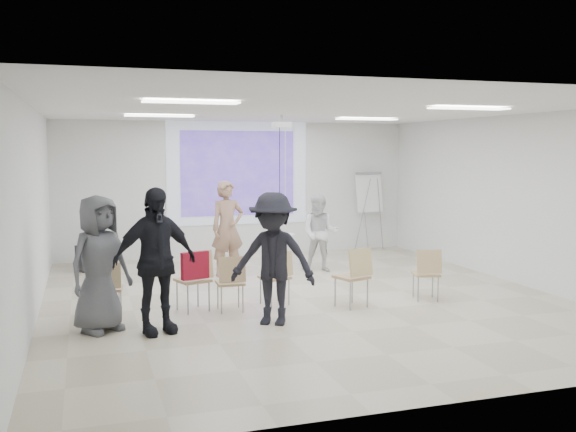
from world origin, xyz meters
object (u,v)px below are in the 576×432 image
object	(u,v)px
av_cart	(90,254)
pedestal_table	(280,249)
chair_left_mid	(195,275)
laptop	(230,281)
chair_far_left	(108,285)
audience_mid	(273,250)
chair_left_inner	(231,279)
flipchart_easel	(369,193)
chair_right_inner	(355,272)
player_right	(320,229)
chair_right_far	(427,270)
player_left	(227,222)
audience_outer	(99,256)
audience_left	(155,250)
chair_center	(277,273)

from	to	relation	value
av_cart	pedestal_table	bearing A→B (deg)	-37.55
chair_left_mid	laptop	distance (m)	0.51
chair_far_left	audience_mid	xyz separation A→B (m)	(2.13, -1.02, 0.55)
chair_left_inner	flipchart_easel	xyz separation A→B (m)	(4.39, 4.71, 0.87)
chair_right_inner	flipchart_easel	size ratio (longest dim) A/B	0.49
player_right	chair_right_far	size ratio (longest dim) A/B	2.02
player_left	audience_outer	distance (m)	3.97
chair_left_mid	av_cart	size ratio (longest dim) A/B	1.31
player_right	audience_outer	xyz separation A→B (m)	(-4.21, -3.05, 0.17)
player_left	audience_left	xyz separation A→B (m)	(-1.71, -3.47, 0.07)
chair_far_left	chair_left_mid	xyz separation A→B (m)	(1.23, -0.04, 0.07)
chair_far_left	laptop	distance (m)	1.73
chair_right_far	flipchart_easel	distance (m)	5.21
chair_far_left	av_cart	bearing A→B (deg)	100.50
chair_far_left	laptop	bearing A→B (deg)	3.52
player_right	laptop	bearing A→B (deg)	-102.92
chair_center	av_cart	world-z (taller)	chair_center
audience_mid	av_cart	world-z (taller)	audience_mid
chair_left_inner	audience_outer	bearing A→B (deg)	-164.00
chair_right_inner	chair_right_far	size ratio (longest dim) A/B	1.10
player_left	chair_far_left	world-z (taller)	player_left
audience_left	av_cart	distance (m)	4.92
chair_right_inner	audience_outer	bearing A→B (deg)	163.90
player_left	player_right	world-z (taller)	player_left
chair_far_left	flipchart_easel	xyz separation A→B (m)	(6.12, 4.50, 0.89)
chair_far_left	chair_left_inner	size ratio (longest dim) A/B	0.96
flipchart_easel	chair_left_mid	bearing A→B (deg)	-143.70
chair_center	chair_far_left	bearing A→B (deg)	163.89
player_right	laptop	xyz separation A→B (m)	(-2.36, -2.49, -0.39)
chair_far_left	flipchart_easel	size ratio (longest dim) A/B	0.43
chair_left_mid	chair_far_left	bearing A→B (deg)	159.72
chair_right_inner	chair_left_mid	bearing A→B (deg)	149.96
player_left	chair_right_inner	distance (m)	3.32
audience_outer	player_left	bearing A→B (deg)	17.99
pedestal_table	audience_mid	size ratio (longest dim) A/B	0.38
chair_right_inner	av_cart	bearing A→B (deg)	112.68
player_left	chair_right_far	distance (m)	3.94
chair_right_inner	player_left	bearing A→B (deg)	94.93
chair_center	chair_right_far	bearing A→B (deg)	-26.30
player_left	av_cart	xyz separation A→B (m)	(-2.48, 1.34, -0.69)
laptop	audience_left	distance (m)	1.59
player_right	chair_center	world-z (taller)	player_right
chair_right_far	audience_left	xyz separation A→B (m)	(-4.27, -0.51, 0.60)
chair_left_mid	flipchart_easel	bearing A→B (deg)	24.77
audience_left	flipchart_easel	xyz separation A→B (m)	(5.56, 5.48, 0.27)
pedestal_table	chair_right_inner	world-z (taller)	chair_right_inner
flipchart_easel	audience_mid	bearing A→B (deg)	-132.43
chair_far_left	chair_right_far	xyz separation A→B (m)	(4.83, -0.46, 0.02)
chair_left_inner	chair_far_left	bearing A→B (deg)	175.17
chair_far_left	chair_center	bearing A→B (deg)	6.76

